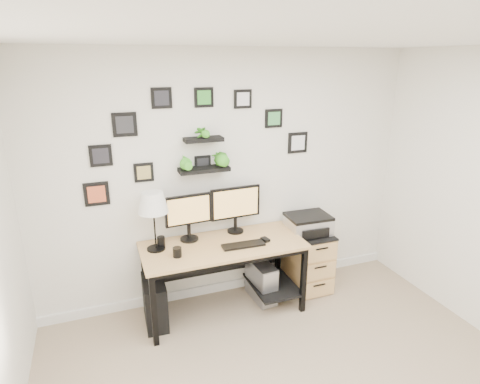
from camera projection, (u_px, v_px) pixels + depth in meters
name	position (u px, v px, depth m)	size (l,w,h in m)	color
room	(231.00, 284.00, 4.55)	(4.00, 4.00, 4.00)	tan
desk	(226.00, 253.00, 4.03)	(1.60, 0.70, 0.75)	tan
monitor_left	(188.00, 214.00, 3.95)	(0.47, 0.20, 0.48)	black
monitor_right	(236.00, 206.00, 4.13)	(0.53, 0.18, 0.50)	black
keyboard	(243.00, 245.00, 3.90)	(0.42, 0.13, 0.02)	black
mouse	(265.00, 240.00, 4.01)	(0.06, 0.09, 0.03)	black
table_lamp	(153.00, 204.00, 3.69)	(0.28, 0.28, 0.58)	black
mug	(177.00, 252.00, 3.68)	(0.08, 0.08, 0.09)	black
pen_cup	(161.00, 242.00, 3.89)	(0.08, 0.08, 0.10)	black
pc_tower_black	(155.00, 302.00, 3.91)	(0.20, 0.46, 0.46)	black
pc_tower_grey	(261.00, 281.00, 4.31)	(0.22, 0.44, 0.43)	gray
file_cabinet	(308.00, 260.00, 4.50)	(0.43, 0.53, 0.67)	tan
printer	(308.00, 224.00, 4.36)	(0.47, 0.39, 0.21)	silver
wall_decor	(200.00, 147.00, 3.88)	(2.31, 0.18, 1.06)	black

